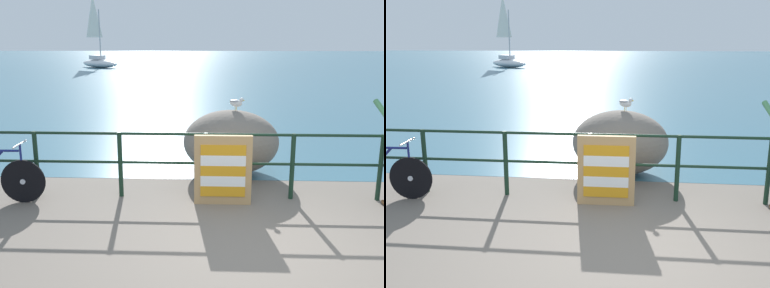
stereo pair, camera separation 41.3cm
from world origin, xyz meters
TOP-DOWN VIEW (x-y plane):
  - ground_plane at (0.00, 20.00)m, footprint 120.00×120.00m
  - sea_surface at (0.00, 47.81)m, footprint 120.00×90.00m
  - promenade_railing at (0.00, 1.94)m, footprint 9.25×0.07m
  - folded_deckchair_stack at (-0.40, 1.68)m, footprint 0.84×0.10m
  - breakwater_boulder_main at (-0.21, 3.25)m, footprint 1.72×1.47m
  - seagull at (-0.13, 3.29)m, footprint 0.30×0.27m
  - sailboat at (-10.40, 33.61)m, footprint 4.28×3.72m

SIDE VIEW (x-z plane):
  - ground_plane at x=0.00m, z-range -0.10..0.00m
  - sea_surface at x=0.00m, z-range 0.00..0.01m
  - folded_deckchair_stack at x=-0.40m, z-range 0.00..1.04m
  - breakwater_boulder_main at x=-0.21m, z-range 0.00..1.15m
  - promenade_railing at x=0.00m, z-range 0.12..1.15m
  - sailboat at x=-10.40m, z-range -2.37..3.79m
  - seagull at x=-0.13m, z-range 1.18..1.41m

